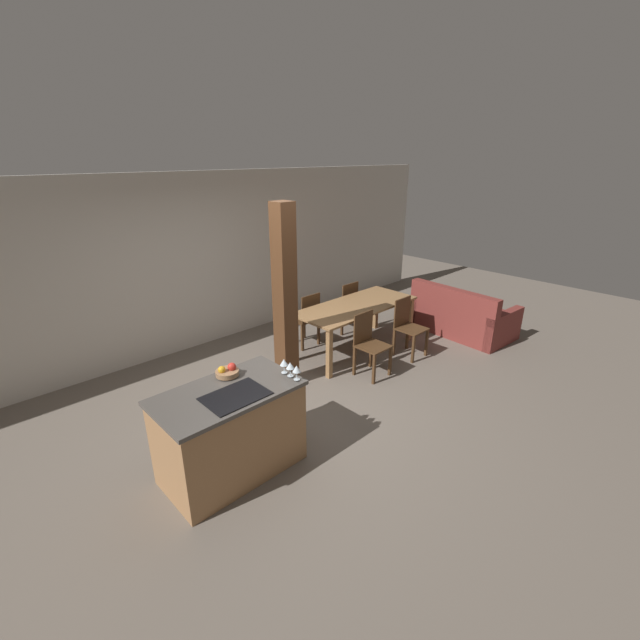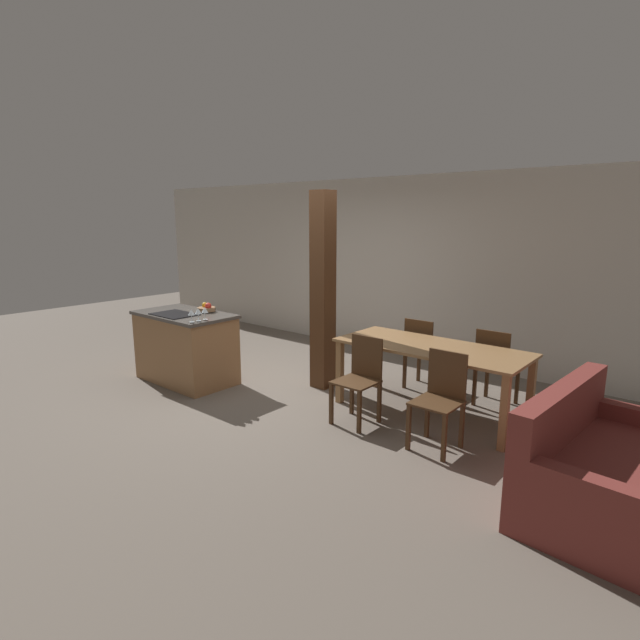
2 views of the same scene
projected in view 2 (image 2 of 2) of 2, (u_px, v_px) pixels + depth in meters
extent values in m
plane|color=#665B51|center=(272.00, 392.00, 6.11)|extent=(16.00, 16.00, 0.00)
cube|color=beige|center=(389.00, 266.00, 7.75)|extent=(11.20, 0.08, 2.70)
cube|color=#9E7047|center=(186.00, 349.00, 6.45)|extent=(1.30, 0.72, 0.86)
cube|color=#4C4742|center=(184.00, 315.00, 6.36)|extent=(1.34, 0.76, 0.04)
cube|color=black|center=(175.00, 314.00, 6.25)|extent=(0.56, 0.40, 0.01)
cylinder|color=#99704C|center=(207.00, 309.00, 6.43)|extent=(0.23, 0.23, 0.05)
sphere|color=red|center=(208.00, 306.00, 6.38)|extent=(0.08, 0.08, 0.08)
sphere|color=gold|center=(205.00, 305.00, 6.46)|extent=(0.07, 0.07, 0.07)
cylinder|color=silver|center=(192.00, 322.00, 5.76)|extent=(0.06, 0.06, 0.00)
cylinder|color=silver|center=(192.00, 318.00, 5.75)|extent=(0.01, 0.01, 0.08)
cone|color=silver|center=(191.00, 312.00, 5.74)|extent=(0.08, 0.08, 0.06)
cylinder|color=silver|center=(199.00, 321.00, 5.83)|extent=(0.06, 0.06, 0.00)
cylinder|color=silver|center=(198.00, 317.00, 5.82)|extent=(0.01, 0.01, 0.08)
cone|color=silver|center=(198.00, 311.00, 5.81)|extent=(0.08, 0.08, 0.06)
cylinder|color=silver|center=(205.00, 319.00, 5.90)|extent=(0.06, 0.06, 0.00)
cylinder|color=silver|center=(205.00, 316.00, 5.89)|extent=(0.01, 0.01, 0.08)
cone|color=silver|center=(205.00, 310.00, 5.88)|extent=(0.08, 0.08, 0.06)
cube|color=olive|center=(431.00, 347.00, 5.30)|extent=(2.02, 0.86, 0.03)
cube|color=olive|center=(340.00, 372.00, 5.70)|extent=(0.07, 0.07, 0.73)
cube|color=olive|center=(504.00, 413.00, 4.51)|extent=(0.07, 0.07, 0.73)
cube|color=olive|center=(376.00, 358.00, 6.24)|extent=(0.07, 0.07, 0.73)
cube|color=olive|center=(531.00, 392.00, 5.05)|extent=(0.07, 0.07, 0.73)
cube|color=#472D19|center=(356.00, 382.00, 5.10)|extent=(0.40, 0.40, 0.02)
cube|color=#472D19|center=(367.00, 357.00, 5.20)|extent=(0.38, 0.02, 0.44)
cube|color=#472D19|center=(331.00, 404.00, 5.13)|extent=(0.04, 0.04, 0.44)
cube|color=#472D19|center=(359.00, 412.00, 4.90)|extent=(0.04, 0.04, 0.44)
cube|color=#472D19|center=(352.00, 395.00, 5.39)|extent=(0.04, 0.04, 0.44)
cube|color=#472D19|center=(379.00, 402.00, 5.17)|extent=(0.04, 0.04, 0.44)
cube|color=#472D19|center=(436.00, 403.00, 4.53)|extent=(0.40, 0.40, 0.02)
cube|color=#472D19|center=(447.00, 374.00, 4.62)|extent=(0.38, 0.02, 0.44)
cube|color=#472D19|center=(408.00, 427.00, 4.55)|extent=(0.04, 0.04, 0.44)
cube|color=#472D19|center=(444.00, 438.00, 4.33)|extent=(0.04, 0.04, 0.44)
cube|color=#472D19|center=(427.00, 416.00, 4.82)|extent=(0.04, 0.04, 0.44)
cube|color=#472D19|center=(462.00, 425.00, 4.59)|extent=(0.04, 0.04, 0.44)
cube|color=#472D19|center=(425.00, 353.00, 6.19)|extent=(0.40, 0.40, 0.02)
cube|color=#472D19|center=(418.00, 338.00, 6.00)|extent=(0.38, 0.02, 0.44)
cube|color=#472D19|center=(444.00, 370.00, 6.26)|extent=(0.04, 0.04, 0.44)
cube|color=#472D19|center=(419.00, 365.00, 6.48)|extent=(0.04, 0.04, 0.44)
cube|color=#472D19|center=(430.00, 377.00, 5.99)|extent=(0.04, 0.04, 0.44)
cube|color=#472D19|center=(405.00, 371.00, 6.22)|extent=(0.04, 0.04, 0.44)
cube|color=#472D19|center=(497.00, 367.00, 5.61)|extent=(0.40, 0.40, 0.02)
cube|color=#472D19|center=(492.00, 351.00, 5.43)|extent=(0.38, 0.02, 0.44)
cube|color=#472D19|center=(517.00, 386.00, 5.68)|extent=(0.04, 0.04, 0.44)
cube|color=#472D19|center=(487.00, 379.00, 5.91)|extent=(0.04, 0.04, 0.44)
cube|color=#472D19|center=(506.00, 394.00, 5.42)|extent=(0.04, 0.04, 0.44)
cube|color=#472D19|center=(474.00, 387.00, 5.64)|extent=(0.04, 0.04, 0.44)
cube|color=maroon|center=(613.00, 484.00, 3.59)|extent=(1.04, 1.67, 0.44)
cube|color=maroon|center=(562.00, 413.00, 3.77)|extent=(0.27, 1.62, 0.43)
cube|color=maroon|center=(580.00, 518.00, 3.06)|extent=(0.94, 0.20, 0.58)
cube|color=maroon|center=(639.00, 442.00, 4.10)|extent=(0.94, 0.20, 0.58)
cube|color=#4C2D19|center=(323.00, 292.00, 6.08)|extent=(0.23, 0.23, 2.41)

